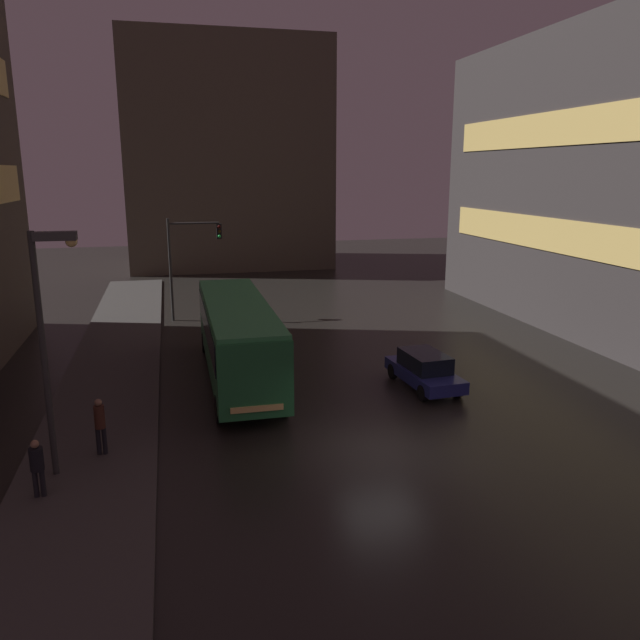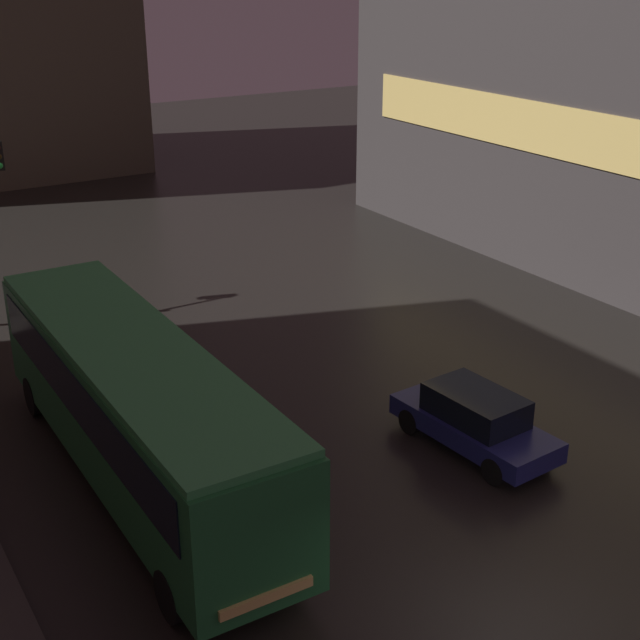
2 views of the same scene
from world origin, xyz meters
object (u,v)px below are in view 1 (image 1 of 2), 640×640
(bus_near, at_px, (237,332))
(car_taxi, at_px, (424,370))
(pedestrian_mid, at_px, (37,464))
(traffic_light_main, at_px, (188,252))
(pedestrian_near, at_px, (100,423))
(street_lamp_sidewalk, at_px, (49,315))

(bus_near, distance_m, car_taxi, 7.97)
(car_taxi, distance_m, pedestrian_mid, 15.03)
(bus_near, height_order, car_taxi, bus_near)
(traffic_light_main, bearing_deg, pedestrian_near, -100.65)
(bus_near, xyz_separation_m, pedestrian_mid, (-6.37, -8.91, -0.98))
(car_taxi, bearing_deg, pedestrian_mid, 19.96)
(pedestrian_near, distance_m, street_lamp_sidewalk, 3.92)
(bus_near, relative_size, car_taxi, 2.74)
(bus_near, xyz_separation_m, street_lamp_sidewalk, (-5.92, -7.60, 2.77))
(pedestrian_mid, relative_size, street_lamp_sidewalk, 0.23)
(pedestrian_near, height_order, street_lamp_sidewalk, street_lamp_sidewalk)
(car_taxi, relative_size, pedestrian_near, 2.40)
(car_taxi, relative_size, street_lamp_sidewalk, 0.62)
(bus_near, bearing_deg, pedestrian_near, 53.18)
(traffic_light_main, relative_size, street_lamp_sidewalk, 0.86)
(bus_near, bearing_deg, pedestrian_mid, 54.74)
(car_taxi, bearing_deg, traffic_light_main, -62.77)
(bus_near, relative_size, traffic_light_main, 1.97)
(pedestrian_near, distance_m, pedestrian_mid, 2.72)
(bus_near, xyz_separation_m, pedestrian_near, (-4.98, -6.58, -0.89))
(car_taxi, distance_m, street_lamp_sidewalk, 14.70)
(pedestrian_mid, distance_m, street_lamp_sidewalk, 4.00)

